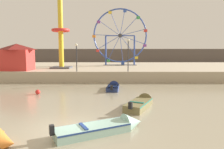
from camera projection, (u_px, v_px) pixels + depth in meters
name	position (u px, v px, depth m)	size (l,w,h in m)	color
ground_plane	(69.00, 129.00, 10.92)	(240.00, 240.00, 0.00)	gray
quay_promenade	(100.00, 70.00, 36.63)	(110.00, 21.08, 1.38)	#B7A88E
distant_town_skyline	(104.00, 57.00, 56.27)	(140.00, 3.00, 4.40)	#564C47
motorboat_olive_wood	(142.00, 103.00, 15.24)	(2.71, 4.02, 1.13)	olive
motorboat_seafoam	(108.00, 127.00, 10.48)	(4.60, 3.07, 1.09)	#93BCAD
motorboat_navy_blue	(114.00, 87.00, 22.30)	(1.42, 3.85, 1.08)	navy
ferris_wheel_blue_frame	(121.00, 37.00, 37.36)	(9.67, 1.20, 9.97)	#334CA8
drop_tower_yellow_tower	(61.00, 27.00, 30.78)	(2.80, 2.80, 14.65)	gold
carnival_booth_red_striped	(18.00, 57.00, 27.92)	(4.26, 3.22, 3.51)	red
promenade_lamp_near	(129.00, 50.00, 26.27)	(0.32, 0.32, 4.08)	#2D2D33
promenade_lamp_far	(77.00, 53.00, 26.29)	(0.32, 0.32, 3.49)	#2D2D33
mooring_buoy_orange	(39.00, 92.00, 19.42)	(0.44, 0.44, 0.44)	red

